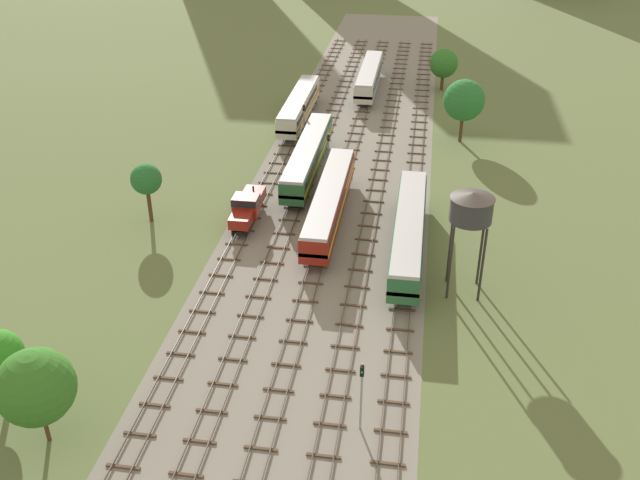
{
  "coord_description": "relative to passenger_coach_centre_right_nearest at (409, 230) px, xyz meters",
  "views": [
    {
      "loc": [
        9.42,
        -26.59,
        36.93
      ],
      "look_at": [
        0.0,
        34.26,
        1.5
      ],
      "focal_mm": 39.71,
      "sensor_mm": 36.0,
      "label": 1
    }
  ],
  "objects": [
    {
      "name": "ballast_bed",
      "position": [
        -8.77,
        20.26,
        -2.61
      ],
      "size": [
        21.54,
        176.0,
        0.01
      ],
      "primitive_type": "cube",
      "color": "gray",
      "rests_on": "ground"
    },
    {
      "name": "track_centre_left",
      "position": [
        -8.77,
        21.26,
        -2.48
      ],
      "size": [
        2.4,
        126.0,
        0.29
      ],
      "color": "#47382D",
      "rests_on": "ground"
    },
    {
      "name": "lineside_tree_4",
      "position": [
        3.13,
        53.7,
        1.8
      ],
      "size": [
        4.63,
        4.63,
        6.76
      ],
      "color": "#4C331E",
      "rests_on": "ground"
    },
    {
      "name": "shunter_loco_far_left_near",
      "position": [
        -17.54,
        3.73,
        -0.6
      ],
      "size": [
        2.74,
        8.46,
        3.1
      ],
      "color": "maroon",
      "rests_on": "ground"
    },
    {
      "name": "passenger_coach_centre_left_mid",
      "position": [
        -8.77,
        5.22,
        0.0
      ],
      "size": [
        2.96,
        22.0,
        3.8
      ],
      "color": "maroon",
      "rests_on": "ground"
    },
    {
      "name": "ground_plane",
      "position": [
        -8.77,
        20.26,
        -2.61
      ],
      "size": [
        480.0,
        480.0,
        0.0
      ],
      "primitive_type": "plane",
      "color": "#5B6B3D"
    },
    {
      "name": "track_centre",
      "position": [
        -4.39,
        21.26,
        -2.48
      ],
      "size": [
        2.4,
        126.0,
        0.29
      ],
      "color": "#47382D",
      "rests_on": "ground"
    },
    {
      "name": "lineside_tree_3",
      "position": [
        5.77,
        31.17,
        3.27
      ],
      "size": [
        5.57,
        5.57,
        8.68
      ],
      "color": "#4C331E",
      "rests_on": "ground"
    },
    {
      "name": "diesel_railcar_centre_left_farther",
      "position": [
        -8.77,
        51.06,
        -0.02
      ],
      "size": [
        2.96,
        20.5,
        3.8
      ],
      "color": "beige",
      "rests_on": "ground"
    },
    {
      "name": "signal_post_near",
      "position": [
        -2.19,
        -25.27,
        1.13
      ],
      "size": [
        0.28,
        0.47,
        5.95
      ],
      "color": "gray",
      "rests_on": "ground"
    },
    {
      "name": "track_centre_right",
      "position": [
        -0.0,
        21.26,
        -2.48
      ],
      "size": [
        2.4,
        126.0,
        0.29
      ],
      "color": "#47382D",
      "rests_on": "ground"
    },
    {
      "name": "diesel_railcar_far_left_far",
      "position": [
        -17.54,
        35.19,
        -0.02
      ],
      "size": [
        2.96,
        20.5,
        3.8
      ],
      "color": "beige",
      "rests_on": "ground"
    },
    {
      "name": "signal_post_nearest",
      "position": [
        -15.35,
        26.94,
        0.98
      ],
      "size": [
        0.28,
        0.47,
        5.68
      ],
      "color": "gray",
      "rests_on": "ground"
    },
    {
      "name": "track_left",
      "position": [
        -13.16,
        21.26,
        -2.48
      ],
      "size": [
        2.4,
        126.0,
        0.29
      ],
      "color": "#47382D",
      "rests_on": "ground"
    },
    {
      "name": "lineside_tree_1",
      "position": [
        -28.14,
        2.5,
        2.36
      ],
      "size": [
        3.35,
        3.35,
        6.71
      ],
      "color": "#4C331E",
      "rests_on": "ground"
    },
    {
      "name": "passenger_coach_left_midfar",
      "position": [
        -13.16,
        17.12,
        0.0
      ],
      "size": [
        2.96,
        22.0,
        3.8
      ],
      "color": "#286638",
      "rests_on": "ground"
    },
    {
      "name": "lineside_tree_0",
      "position": [
        -23.65,
        -29.65,
        2.26
      ],
      "size": [
        5.37,
        5.37,
        7.57
      ],
      "color": "#4C331E",
      "rests_on": "ground"
    },
    {
      "name": "passenger_coach_centre_right_nearest",
      "position": [
        0.0,
        0.0,
        0.0
      ],
      "size": [
        2.96,
        22.0,
        3.8
      ],
      "color": "#286638",
      "rests_on": "ground"
    },
    {
      "name": "water_tower",
      "position": [
        5.34,
        -6.2,
        5.97
      ],
      "size": [
        3.94,
        3.94,
        10.14
      ],
      "color": "#2D2826",
      "rests_on": "ground"
    },
    {
      "name": "track_far_left",
      "position": [
        -17.54,
        21.26,
        -2.48
      ],
      "size": [
        2.4,
        126.0,
        0.29
      ],
      "color": "#47382D",
      "rests_on": "ground"
    },
    {
      "name": "signal_post_mid",
      "position": [
        -10.96,
        19.57,
        0.36
      ],
      "size": [
        0.28,
        0.47,
        4.62
      ],
      "color": "gray",
      "rests_on": "ground"
    }
  ]
}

